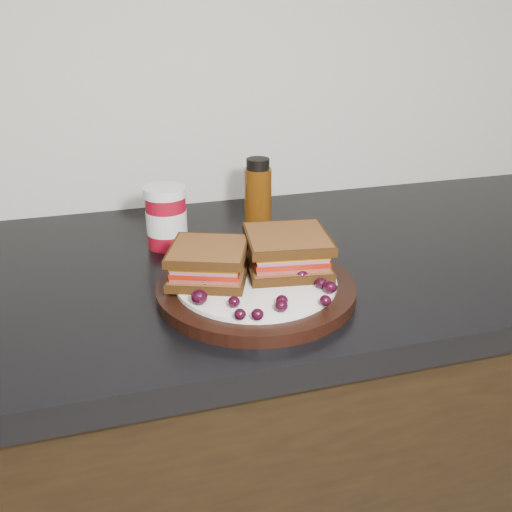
{
  "coord_description": "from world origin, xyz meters",
  "views": [
    {
      "loc": [
        -0.09,
        0.89,
        1.28
      ],
      "look_at": [
        0.11,
        1.58,
        0.96
      ],
      "focal_mm": 40.0,
      "sensor_mm": 36.0,
      "label": 1
    }
  ],
  "objects_px": {
    "oil_bottle": "(258,196)",
    "sandwich_left": "(209,263)",
    "condiment_jar": "(166,217)",
    "plate": "(256,289)"
  },
  "relations": [
    {
      "from": "condiment_jar",
      "to": "sandwich_left",
      "type": "bearing_deg",
      "value": -80.51
    },
    {
      "from": "sandwich_left",
      "to": "condiment_jar",
      "type": "distance_m",
      "value": 0.19
    },
    {
      "from": "oil_bottle",
      "to": "sandwich_left",
      "type": "bearing_deg",
      "value": -122.3
    },
    {
      "from": "condiment_jar",
      "to": "oil_bottle",
      "type": "height_order",
      "value": "oil_bottle"
    },
    {
      "from": "condiment_jar",
      "to": "oil_bottle",
      "type": "distance_m",
      "value": 0.17
    },
    {
      "from": "sandwich_left",
      "to": "condiment_jar",
      "type": "xyz_separation_m",
      "value": [
        -0.03,
        0.19,
        0.0
      ]
    },
    {
      "from": "condiment_jar",
      "to": "oil_bottle",
      "type": "xyz_separation_m",
      "value": [
        0.17,
        0.02,
        0.01
      ]
    },
    {
      "from": "plate",
      "to": "oil_bottle",
      "type": "distance_m",
      "value": 0.25
    },
    {
      "from": "sandwich_left",
      "to": "condiment_jar",
      "type": "height_order",
      "value": "condiment_jar"
    },
    {
      "from": "plate",
      "to": "sandwich_left",
      "type": "bearing_deg",
      "value": 159.91
    }
  ]
}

